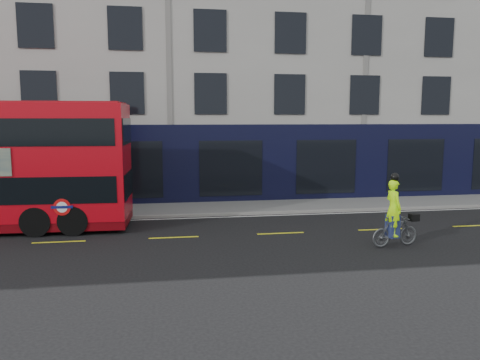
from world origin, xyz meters
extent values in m
plane|color=black|center=(0.00, 0.00, 0.00)|extent=(120.00, 120.00, 0.00)
cube|color=slate|center=(0.00, 6.50, 0.06)|extent=(60.00, 3.00, 0.12)
cube|color=gray|center=(0.00, 5.00, 0.07)|extent=(60.00, 0.12, 0.13)
cube|color=#AAA7A0|center=(0.00, 13.00, 7.50)|extent=(50.00, 10.00, 15.00)
cube|color=black|center=(0.00, 7.98, 2.00)|extent=(50.00, 0.08, 4.00)
cube|color=silver|center=(0.00, 4.70, 0.00)|extent=(58.00, 0.10, 0.01)
cube|color=black|center=(-1.72, 3.57, 1.71)|extent=(0.13, 2.49, 1.00)
cube|color=black|center=(-1.72, 3.57, 3.81)|extent=(0.13, 2.49, 1.00)
cylinder|color=red|center=(-4.00, 2.24, 1.11)|extent=(0.62, 0.04, 0.62)
cylinder|color=white|center=(-4.00, 2.24, 1.11)|extent=(0.40, 0.03, 0.40)
cube|color=#0C1459|center=(-4.00, 2.23, 1.11)|extent=(0.77, 0.05, 0.10)
cylinder|color=black|center=(-3.62, 3.64, 0.55)|extent=(1.21, 2.85, 1.11)
cylinder|color=black|center=(-4.94, 3.69, 0.55)|extent=(1.21, 2.85, 1.11)
imported|color=#4F5255|center=(7.39, -0.85, 0.52)|extent=(1.78, 0.72, 1.04)
imported|color=#AAFF07|center=(7.28, -0.87, 1.34)|extent=(0.55, 0.75, 1.90)
cube|color=black|center=(8.11, -0.75, 0.96)|extent=(0.34, 0.28, 0.24)
cube|color=navy|center=(7.28, -0.87, 0.71)|extent=(0.38, 0.46, 0.77)
sphere|color=black|center=(7.28, -0.87, 2.37)|extent=(0.28, 0.28, 0.28)
camera|label=1|loc=(-0.20, -15.27, 4.33)|focal=35.00mm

